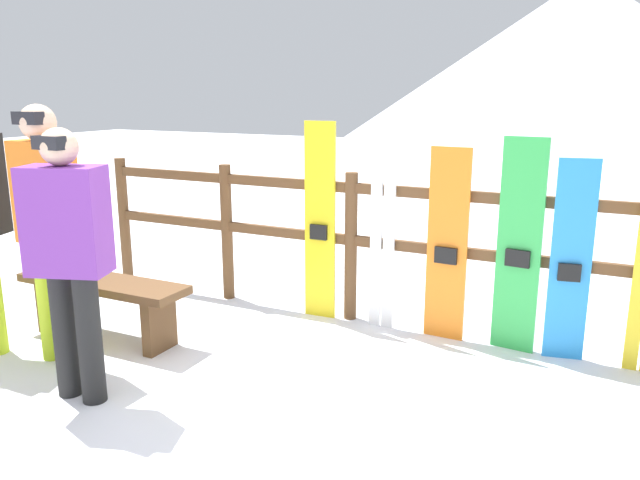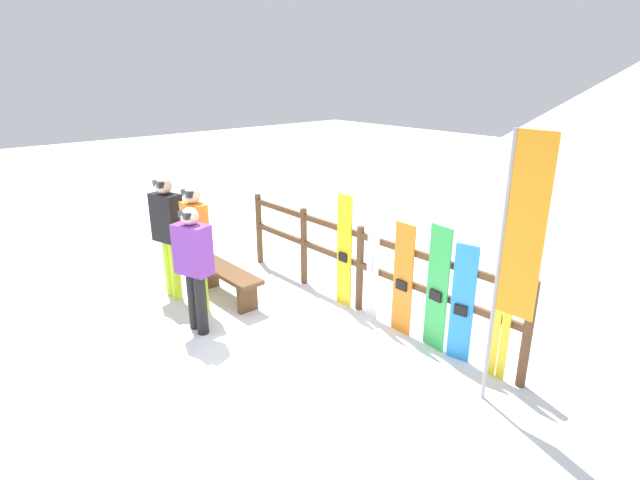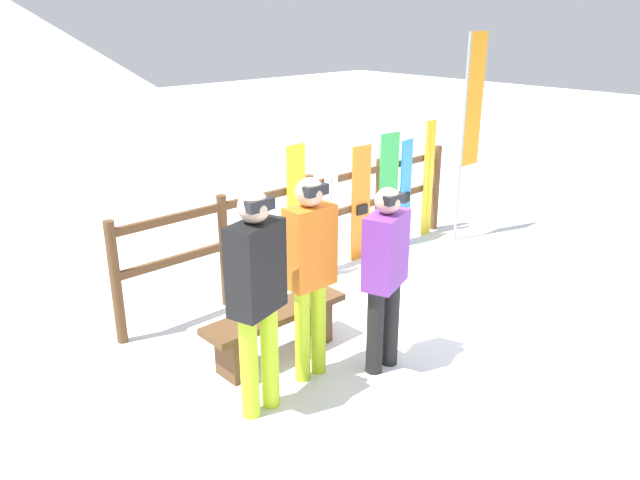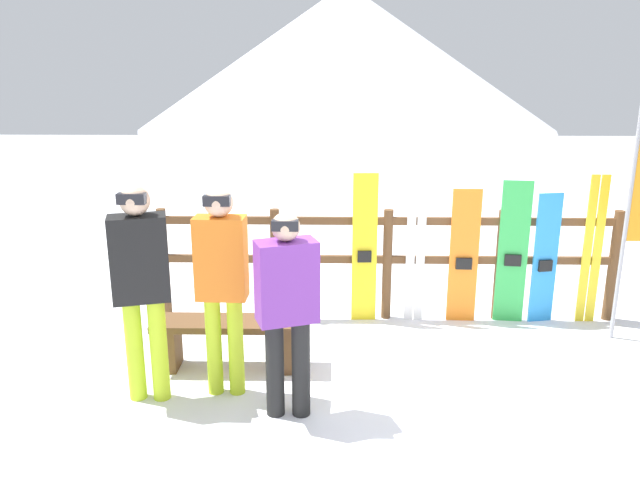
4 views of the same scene
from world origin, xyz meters
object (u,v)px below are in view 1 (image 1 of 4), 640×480
Objects in this scene: snowboard_yellow at (320,222)px; snowboard_blue at (571,262)px; person_purple at (69,248)px; snowboard_orange at (447,246)px; bench at (103,295)px; person_orange at (47,215)px; ski_pair_white at (383,227)px; snowboard_green at (519,248)px.

snowboard_yellow reaches higher than snowboard_blue.
person_purple is 1.13× the size of snowboard_orange.
bench is 0.85× the size of person_purple.
ski_pair_white is at bearing 42.06° from person_orange.
snowboard_green is at bearing 22.27° from bench.
person_orange reaches higher than snowboard_green.
snowboard_yellow is 0.99× the size of ski_pair_white.
person_orange is 1.08× the size of ski_pair_white.
ski_pair_white reaches higher than snowboard_blue.
person_purple is at bearing -122.42° from ski_pair_white.
bench is 2.15m from ski_pair_white.
person_purple is 2.57m from snowboard_orange.
ski_pair_white is 1.01m from snowboard_green.
person_purple is 1.07× the size of snowboard_green.
snowboard_yellow is 1.54m from snowboard_green.
snowboard_yellow is 0.53m from ski_pair_white.
person_orange is 1.21× the size of snowboard_orange.
person_orange is at bearing -145.06° from snowboard_orange.
snowboard_yellow is at bearing 180.00° from snowboard_green.
snowboard_blue is (0.85, -0.00, -0.02)m from snowboard_orange.
snowboard_orange is 0.94× the size of snowboard_green.
person_orange is 2.00m from snowboard_yellow.
snowboard_yellow is 1.11× the size of snowboard_orange.
person_purple reaches higher than snowboard_orange.
snowboard_green reaches higher than bench.
snowboard_blue is at bearing -0.01° from snowboard_yellow.
person_orange reaches higher than ski_pair_white.
person_orange is at bearing -137.94° from ski_pair_white.
bench is 0.99× the size of snowboard_blue.
ski_pair_white is 0.51m from snowboard_orange.
snowboard_green is 1.09× the size of snowboard_blue.
bench is at bearing -159.97° from snowboard_blue.
snowboard_orange is 1.03× the size of snowboard_blue.
person_orange reaches higher than snowboard_blue.
person_orange reaches higher than bench.
snowboard_orange is at bearing -0.01° from snowboard_yellow.
bench is 0.86× the size of ski_pair_white.
snowboard_blue is at bearing -0.02° from snowboard_green.
ski_pair_white is 1.16× the size of snowboard_blue.
bench is at bearing -157.73° from snowboard_green.
person_purple is at bearing -132.05° from snowboard_orange.
ski_pair_white is (1.77, 1.14, 0.46)m from bench.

